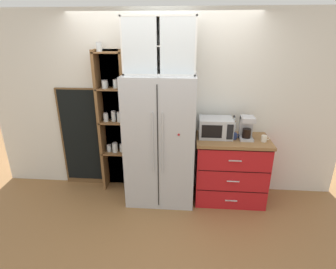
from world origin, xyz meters
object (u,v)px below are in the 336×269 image
object	(u,v)px
refrigerator	(161,140)
bottle_clear	(233,128)
coffee_maker	(247,128)
bottle_amber	(233,127)
chalkboard_menu	(81,138)
mug_cream	(264,138)
microwave	(215,127)
mug_navy	(234,136)

from	to	relation	value
refrigerator	bottle_clear	size ratio (longest dim) A/B	6.06
coffee_maker	bottle_amber	distance (m)	0.18
coffee_maker	bottle_amber	world-z (taller)	coffee_maker
refrigerator	coffee_maker	bearing A→B (deg)	2.14
bottle_clear	bottle_amber	size ratio (longest dim) A/B	0.99
coffee_maker	bottle_amber	bearing A→B (deg)	157.07
bottle_clear	bottle_amber	world-z (taller)	bottle_amber
bottle_clear	bottle_amber	xyz separation A→B (m)	(0.00, 0.03, 0.00)
bottle_amber	chalkboard_menu	bearing A→B (deg)	175.30
mug_cream	coffee_maker	bearing A→B (deg)	158.91
bottle_clear	chalkboard_menu	xyz separation A→B (m)	(-2.21, 0.21, -0.29)
refrigerator	mug_cream	xyz separation A→B (m)	(1.35, -0.04, 0.09)
bottle_clear	coffee_maker	bearing A→B (deg)	-13.61
refrigerator	microwave	xyz separation A→B (m)	(0.73, 0.08, 0.18)
bottle_clear	chalkboard_menu	size ratio (longest dim) A/B	0.19
mug_navy	refrigerator	bearing A→B (deg)	-178.87
bottle_amber	bottle_clear	bearing A→B (deg)	-90.00
refrigerator	bottle_amber	size ratio (longest dim) A/B	6.00
chalkboard_menu	bottle_amber	bearing A→B (deg)	-4.70
refrigerator	coffee_maker	world-z (taller)	refrigerator
microwave	bottle_clear	bearing A→B (deg)	-0.71
microwave	mug_cream	distance (m)	0.63
coffee_maker	bottle_clear	world-z (taller)	coffee_maker
bottle_amber	mug_navy	bearing A→B (deg)	-88.85
mug_navy	bottle_clear	xyz separation A→B (m)	(-0.00, 0.06, 0.09)
mug_navy	bottle_amber	world-z (taller)	bottle_amber
chalkboard_menu	microwave	bearing A→B (deg)	-6.02
mug_cream	bottle_clear	xyz separation A→B (m)	(-0.38, 0.12, 0.09)
refrigerator	coffee_maker	distance (m)	1.15
microwave	bottle_amber	bearing A→B (deg)	6.39
mug_navy	bottle_clear	size ratio (longest dim) A/B	0.42
mug_cream	chalkboard_menu	bearing A→B (deg)	172.64
coffee_maker	mug_navy	bearing A→B (deg)	-171.78
coffee_maker	bottle_amber	xyz separation A→B (m)	(-0.16, 0.07, -0.02)
coffee_maker	chalkboard_menu	xyz separation A→B (m)	(-2.37, 0.25, -0.32)
refrigerator	mug_cream	size ratio (longest dim) A/B	16.73
coffee_maker	chalkboard_menu	bearing A→B (deg)	173.98
coffee_maker	bottle_amber	size ratio (longest dim) A/B	1.06
chalkboard_menu	coffee_maker	bearing A→B (deg)	-6.02
microwave	coffee_maker	bearing A→B (deg)	-6.05
microwave	mug_cream	bearing A→B (deg)	-11.61
microwave	bottle_amber	xyz separation A→B (m)	(0.24, 0.03, 0.00)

